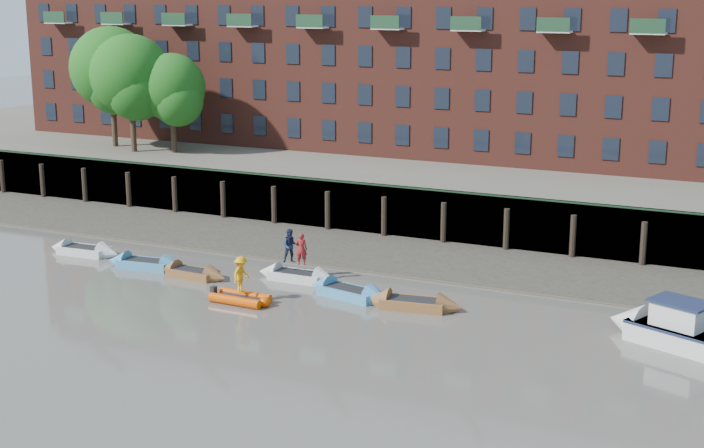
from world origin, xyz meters
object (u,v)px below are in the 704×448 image
Objects in this scene: rowboat_1 at (146,264)px; rowboat_4 at (349,293)px; rowboat_2 at (193,273)px; person_rower_b at (291,246)px; rib_tender at (242,298)px; motor_launch at (666,328)px; rowboat_5 at (413,304)px; person_rower_a at (301,249)px; person_rib_crew at (241,275)px; rowboat_3 at (297,276)px; rowboat_0 at (84,251)px.

rowboat_4 is (12.73, 0.02, 0.01)m from rowboat_1.
rowboat_2 is 9.32m from rowboat_4.
rib_tender is at bearing -129.25° from person_rower_b.
motor_launch is 19.93m from person_rower_b.
rowboat_4 is 3.66m from rowboat_5.
person_rower_a reaches higher than person_rib_crew.
rowboat_3 is at bearing 17.77° from motor_launch.
motor_launch is at bearing 153.09° from person_rower_a.
person_rower_b is (-19.83, 1.57, 1.17)m from motor_launch.
motor_launch is 20.36m from person_rib_crew.
person_rower_b is at bearing 17.57° from motor_launch.
rowboat_5 is 2.74× the size of person_rib_crew.
person_rib_crew reaches higher than rowboat_0.
rib_tender is (-8.10, -2.84, -0.01)m from rowboat_5.
motor_launch is at bearing -6.44° from rowboat_1.
rowboat_0 is 17.82m from rowboat_4.
person_rib_crew is (8.18, -3.00, 1.20)m from rowboat_1.
rowboat_5 is 11.92m from motor_launch.
rib_tender is (13.35, -3.91, -0.01)m from rowboat_0.
person_rower_a is 0.94× the size of person_rib_crew.
rowboat_0 is at bearing 75.48° from person_rib_crew.
rowboat_5 is at bearing -70.01° from person_rib_crew.
rowboat_5 is 8.58m from rib_tender.
rowboat_0 is 8.57m from rowboat_2.
person_rower_b is (8.46, 1.65, 1.61)m from rowboat_1.
rowboat_2 is 6.26m from person_rower_a.
rowboat_1 is at bearing 22.27° from motor_launch.
rowboat_0 is 1.51× the size of rib_tender.
rowboat_4 is 0.76× the size of motor_launch.
person_rower_a is at bearing 2.84° from rowboat_1.
rowboat_5 is at bearing 143.47° from person_rower_a.
rowboat_5 is (7.48, -1.81, 0.01)m from rowboat_3.
person_rower_b is (-7.92, 1.92, 1.60)m from rowboat_5.
rowboat_2 is 5.57m from person_rib_crew.
rowboat_1 is 1.54× the size of rib_tender.
rowboat_1 is at bearing 161.34° from rib_tender.
person_rib_crew is (-1.00, -4.53, -0.35)m from person_rower_a.
rowboat_4 is 1.61× the size of rib_tender.
rowboat_0 is at bearing 165.55° from rib_tender.
rowboat_0 is 14.35m from person_rower_a.
person_rower_b is 4.68m from person_rib_crew.
motor_launch is (19.39, -1.47, 0.44)m from rowboat_3.
person_rib_crew is (-20.11, -3.08, 0.76)m from motor_launch.
rowboat_0 is 5.13m from rowboat_1.
rowboat_1 is 12.73m from rowboat_4.
rowboat_3 is at bearing -0.17° from rowboat_0.
rowboat_2 is 1.39× the size of rib_tender.
person_rower_a is 4.65m from person_rib_crew.
rowboat_5 is (21.45, -1.07, 0.01)m from rowboat_0.
person_rower_a is (0.89, 4.63, 1.56)m from rib_tender.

